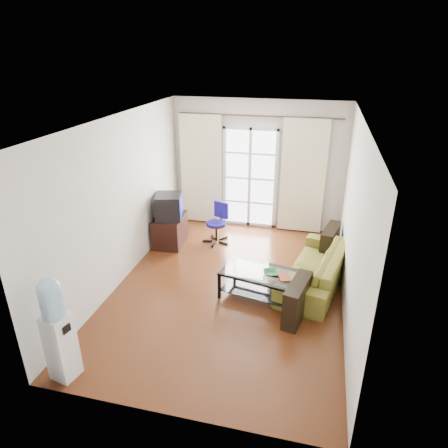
{
  "coord_description": "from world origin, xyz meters",
  "views": [
    {
      "loc": [
        1.25,
        -5.45,
        3.63
      ],
      "look_at": [
        -0.17,
        0.35,
        0.96
      ],
      "focal_mm": 32.0,
      "sensor_mm": 36.0,
      "label": 1
    }
  ],
  "objects_px": {
    "task_chair": "(217,231)",
    "water_cooler": "(57,327)",
    "tv_stand": "(170,230)",
    "crt_tv": "(167,206)",
    "coffee_table": "(259,280)",
    "sofa": "(316,267)"
  },
  "relations": [
    {
      "from": "water_cooler",
      "to": "coffee_table",
      "type": "bearing_deg",
      "value": 59.55
    },
    {
      "from": "crt_tv",
      "to": "tv_stand",
      "type": "bearing_deg",
      "value": 75.94
    },
    {
      "from": "task_chair",
      "to": "crt_tv",
      "type": "bearing_deg",
      "value": -137.21
    },
    {
      "from": "sofa",
      "to": "water_cooler",
      "type": "distance_m",
      "value": 4.0
    },
    {
      "from": "sofa",
      "to": "task_chair",
      "type": "bearing_deg",
      "value": -107.01
    },
    {
      "from": "tv_stand",
      "to": "task_chair",
      "type": "distance_m",
      "value": 0.94
    },
    {
      "from": "task_chair",
      "to": "water_cooler",
      "type": "xyz_separation_m",
      "value": [
        -0.85,
        -3.93,
        0.47
      ]
    },
    {
      "from": "tv_stand",
      "to": "task_chair",
      "type": "xyz_separation_m",
      "value": [
        0.88,
        0.31,
        -0.05
      ]
    },
    {
      "from": "crt_tv",
      "to": "task_chair",
      "type": "bearing_deg",
      "value": 8.09
    },
    {
      "from": "sofa",
      "to": "crt_tv",
      "type": "relative_size",
      "value": 3.49
    },
    {
      "from": "task_chair",
      "to": "water_cooler",
      "type": "relative_size",
      "value": 0.6
    },
    {
      "from": "crt_tv",
      "to": "water_cooler",
      "type": "relative_size",
      "value": 0.46
    },
    {
      "from": "water_cooler",
      "to": "tv_stand",
      "type": "bearing_deg",
      "value": 102.41
    },
    {
      "from": "task_chair",
      "to": "coffee_table",
      "type": "bearing_deg",
      "value": -36.98
    },
    {
      "from": "crt_tv",
      "to": "coffee_table",
      "type": "bearing_deg",
      "value": -49.01
    },
    {
      "from": "tv_stand",
      "to": "sofa",
      "type": "bearing_deg",
      "value": -20.22
    },
    {
      "from": "water_cooler",
      "to": "crt_tv",
      "type": "bearing_deg",
      "value": 102.41
    },
    {
      "from": "tv_stand",
      "to": "water_cooler",
      "type": "distance_m",
      "value": 3.65
    },
    {
      "from": "sofa",
      "to": "tv_stand",
      "type": "bearing_deg",
      "value": -93.3
    },
    {
      "from": "tv_stand",
      "to": "task_chair",
      "type": "bearing_deg",
      "value": 14.94
    },
    {
      "from": "coffee_table",
      "to": "water_cooler",
      "type": "distance_m",
      "value": 2.97
    },
    {
      "from": "tv_stand",
      "to": "water_cooler",
      "type": "xyz_separation_m",
      "value": [
        0.04,
        -3.62,
        0.42
      ]
    }
  ]
}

